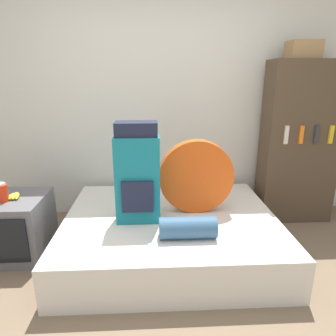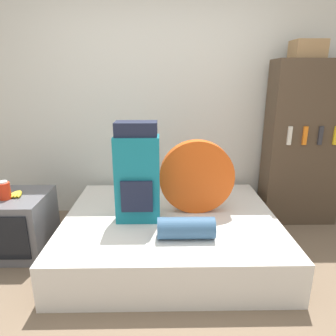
{
  "view_description": "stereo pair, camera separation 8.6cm",
  "coord_description": "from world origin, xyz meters",
  "px_view_note": "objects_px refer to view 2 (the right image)",
  "views": [
    {
      "loc": [
        -0.02,
        -1.65,
        1.57
      ],
      "look_at": [
        0.11,
        0.85,
        0.81
      ],
      "focal_mm": 32.0,
      "sensor_mm": 36.0,
      "label": 1
    },
    {
      "loc": [
        0.07,
        -1.65,
        1.57
      ],
      "look_at": [
        0.11,
        0.85,
        0.81
      ],
      "focal_mm": 32.0,
      "sensor_mm": 36.0,
      "label": 2
    }
  ],
  "objects_px": {
    "canister": "(4,191)",
    "cardboard_box": "(308,49)",
    "tent_bag": "(197,177)",
    "backpack": "(137,174)",
    "bookshelf": "(303,145)",
    "sleeping_roll": "(186,228)",
    "television": "(19,224)"
  },
  "relations": [
    {
      "from": "sleeping_roll",
      "to": "canister",
      "type": "height_order",
      "value": "canister"
    },
    {
      "from": "backpack",
      "to": "television",
      "type": "relative_size",
      "value": 1.45
    },
    {
      "from": "tent_bag",
      "to": "canister",
      "type": "bearing_deg",
      "value": -176.07
    },
    {
      "from": "canister",
      "to": "bookshelf",
      "type": "bearing_deg",
      "value": 12.97
    },
    {
      "from": "bookshelf",
      "to": "cardboard_box",
      "type": "relative_size",
      "value": 5.73
    },
    {
      "from": "television",
      "to": "cardboard_box",
      "type": "distance_m",
      "value": 3.25
    },
    {
      "from": "backpack",
      "to": "cardboard_box",
      "type": "bearing_deg",
      "value": 23.91
    },
    {
      "from": "backpack",
      "to": "tent_bag",
      "type": "distance_m",
      "value": 0.55
    },
    {
      "from": "canister",
      "to": "bookshelf",
      "type": "height_order",
      "value": "bookshelf"
    },
    {
      "from": "cardboard_box",
      "to": "bookshelf",
      "type": "bearing_deg",
      "value": -24.77
    },
    {
      "from": "television",
      "to": "cardboard_box",
      "type": "xyz_separation_m",
      "value": [
        2.78,
        0.64,
        1.56
      ]
    },
    {
      "from": "tent_bag",
      "to": "cardboard_box",
      "type": "bearing_deg",
      "value": 27.16
    },
    {
      "from": "sleeping_roll",
      "to": "television",
      "type": "distance_m",
      "value": 1.58
    },
    {
      "from": "bookshelf",
      "to": "sleeping_roll",
      "type": "bearing_deg",
      "value": -142.08
    },
    {
      "from": "tent_bag",
      "to": "canister",
      "type": "height_order",
      "value": "tent_bag"
    },
    {
      "from": "canister",
      "to": "cardboard_box",
      "type": "xyz_separation_m",
      "value": [
        2.83,
        0.7,
        1.21
      ]
    },
    {
      "from": "tent_bag",
      "to": "sleeping_roll",
      "type": "bearing_deg",
      "value": -104.82
    },
    {
      "from": "bookshelf",
      "to": "backpack",
      "type": "bearing_deg",
      "value": -157.85
    },
    {
      "from": "backpack",
      "to": "television",
      "type": "bearing_deg",
      "value": 174.96
    },
    {
      "from": "sleeping_roll",
      "to": "television",
      "type": "bearing_deg",
      "value": 163.99
    },
    {
      "from": "sleeping_roll",
      "to": "backpack",
      "type": "bearing_deg",
      "value": 139.7
    },
    {
      "from": "sleeping_roll",
      "to": "television",
      "type": "height_order",
      "value": "television"
    },
    {
      "from": "tent_bag",
      "to": "sleeping_roll",
      "type": "height_order",
      "value": "tent_bag"
    },
    {
      "from": "sleeping_roll",
      "to": "bookshelf",
      "type": "bearing_deg",
      "value": 37.92
    },
    {
      "from": "cardboard_box",
      "to": "tent_bag",
      "type": "bearing_deg",
      "value": -152.84
    },
    {
      "from": "cardboard_box",
      "to": "backpack",
      "type": "bearing_deg",
      "value": -156.09
    },
    {
      "from": "bookshelf",
      "to": "canister",
      "type": "bearing_deg",
      "value": -167.03
    },
    {
      "from": "canister",
      "to": "cardboard_box",
      "type": "bearing_deg",
      "value": 13.89
    },
    {
      "from": "backpack",
      "to": "sleeping_roll",
      "type": "height_order",
      "value": "backpack"
    },
    {
      "from": "sleeping_roll",
      "to": "canister",
      "type": "bearing_deg",
      "value": 166.56
    },
    {
      "from": "backpack",
      "to": "cardboard_box",
      "type": "distance_m",
      "value": 2.1
    },
    {
      "from": "tent_bag",
      "to": "bookshelf",
      "type": "relative_size",
      "value": 0.39
    }
  ]
}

